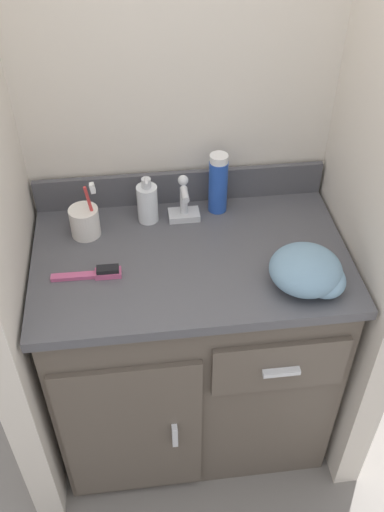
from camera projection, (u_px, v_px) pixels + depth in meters
name	position (u px, v px, depth m)	size (l,w,h in m)	color
ground_plane	(191.00, 418.00, 2.07)	(6.00, 6.00, 0.00)	slate
wall_back	(177.00, 97.00, 1.57)	(1.04, 0.08, 2.20)	beige
vanity	(191.00, 346.00, 1.79)	(0.86, 0.54, 0.79)	brown
backsplash	(181.00, 187.00, 1.70)	(0.86, 0.02, 0.10)	#4C4C51
sink_faucet	(184.00, 205.00, 1.63)	(0.09, 0.09, 0.14)	silver
toothbrush_cup	(85.00, 221.00, 1.58)	(0.08, 0.08, 0.18)	white
soap_dispenser	(147.00, 203.00, 1.62)	(0.06, 0.06, 0.15)	white
shaving_cream_can	(218.00, 183.00, 1.64)	(0.05, 0.05, 0.19)	#234CB2
hairbrush	(97.00, 273.00, 1.48)	(0.18, 0.03, 0.03)	#C1517F
hand_towel	(310.00, 272.00, 1.43)	(0.19, 0.18, 0.10)	#6B8EA8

